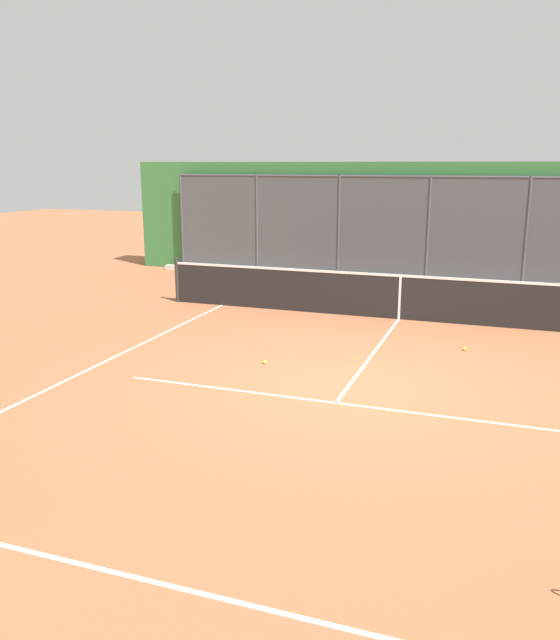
# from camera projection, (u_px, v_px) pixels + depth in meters

# --- Properties ---
(ground_plane) EXTENTS (60.00, 60.00, 0.00)m
(ground_plane) POSITION_uv_depth(u_px,v_px,m) (349.00, 386.00, 9.54)
(ground_plane) COLOR #A8603D
(court_line_markings) EXTENTS (8.30, 9.51, 0.01)m
(court_line_markings) POSITION_uv_depth(u_px,v_px,m) (330.00, 411.00, 8.55)
(court_line_markings) COLOR white
(court_line_markings) RESTS_ON ground
(fence_backdrop) EXTENTS (17.90, 1.37, 3.27)m
(fence_backdrop) POSITION_uv_depth(u_px,v_px,m) (431.00, 223.00, 17.79)
(fence_backdrop) COLOR #474C51
(fence_backdrop) RESTS_ON ground
(tennis_net) EXTENTS (10.67, 0.09, 1.07)m
(tennis_net) POSITION_uv_depth(u_px,v_px,m) (400.00, 296.00, 13.50)
(tennis_net) COLOR #2D2D2D
(tennis_net) RESTS_ON ground
(tennis_ball_near_baseline) EXTENTS (0.07, 0.07, 0.07)m
(tennis_ball_near_baseline) POSITION_uv_depth(u_px,v_px,m) (265.00, 362.00, 10.56)
(tennis_ball_near_baseline) COLOR #C1D138
(tennis_ball_near_baseline) RESTS_ON ground
(tennis_ball_near_net) EXTENTS (0.07, 0.07, 0.07)m
(tennis_ball_near_net) POSITION_uv_depth(u_px,v_px,m) (465.00, 349.00, 11.32)
(tennis_ball_near_net) COLOR #CCDB33
(tennis_ball_near_net) RESTS_ON ground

